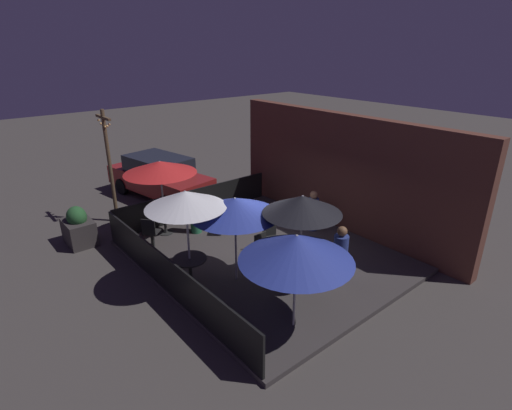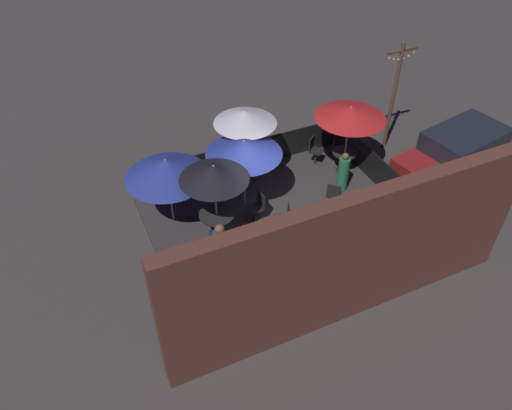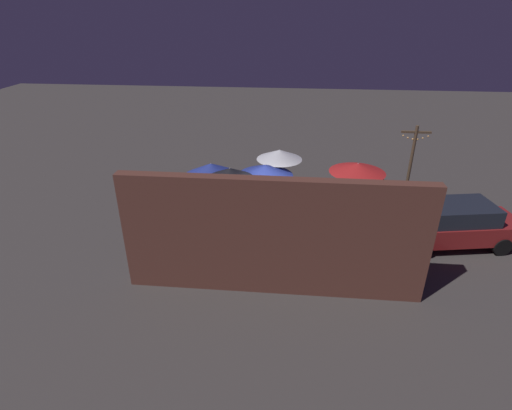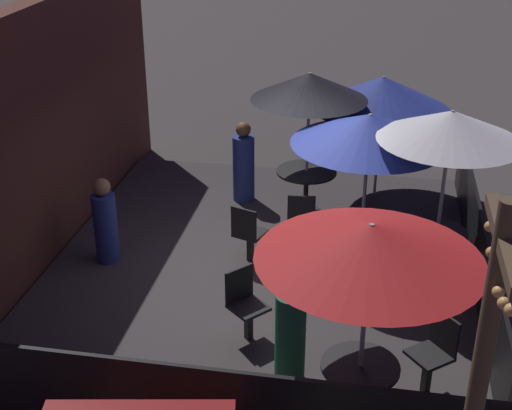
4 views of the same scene
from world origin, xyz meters
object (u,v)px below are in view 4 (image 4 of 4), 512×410
(patio_chair_0, at_px, (301,219))
(patron_2, at_px, (105,223))
(patio_umbrella_3, at_px, (369,129))
(patio_chair_2, at_px, (245,302))
(dining_table_2, at_px, (359,377))
(patron_1, at_px, (290,335))
(patio_umbrella_2, at_px, (370,242))
(patio_umbrella_4, at_px, (382,93))
(patio_umbrella_1, at_px, (309,86))
(dining_table_1, at_px, (306,179))
(patio_chair_1, at_px, (434,351))
(dining_table_0, at_px, (436,241))
(patio_chair_3, at_px, (248,232))
(patron_0, at_px, (244,165))
(patio_umbrella_0, at_px, (451,126))

(patio_chair_0, relative_size, patron_2, 0.73)
(patio_umbrella_3, xyz_separation_m, patio_chair_2, (-2.24, 1.29, -1.47))
(dining_table_2, height_order, patron_1, patron_1)
(patron_1, distance_m, patron_2, 3.65)
(patio_umbrella_2, bearing_deg, patio_umbrella_4, -0.32)
(patio_umbrella_1, relative_size, dining_table_1, 2.43)
(patio_umbrella_2, xyz_separation_m, patio_umbrella_4, (5.65, -0.03, -0.31))
(patio_chair_1, relative_size, patron_2, 0.74)
(dining_table_0, distance_m, patron_1, 2.98)
(patio_chair_3, height_order, patron_2, patron_2)
(patio_umbrella_2, relative_size, patio_chair_2, 2.56)
(patio_chair_3, height_order, patron_0, patron_0)
(patio_umbrella_3, relative_size, dining_table_0, 2.68)
(dining_table_0, bearing_deg, patio_chair_1, 176.94)
(patio_umbrella_0, height_order, patio_chair_2, patio_umbrella_0)
(patio_umbrella_3, bearing_deg, dining_table_0, -115.54)
(patio_chair_0, height_order, patio_chair_1, patio_chair_1)
(patron_1, bearing_deg, dining_table_2, 21.66)
(dining_table_0, xyz_separation_m, patron_1, (-2.46, 1.67, 0.01))
(patio_chair_0, height_order, patio_chair_3, patio_chair_0)
(patio_umbrella_3, bearing_deg, patron_2, 102.31)
(dining_table_1, distance_m, patron_2, 3.32)
(patio_umbrella_0, bearing_deg, patron_0, 56.32)
(dining_table_0, distance_m, patio_chair_2, 2.90)
(patio_chair_3, xyz_separation_m, patron_1, (-2.45, -0.93, 0.11))
(patio_chair_2, xyz_separation_m, patron_0, (3.79, 0.75, 0.15))
(patio_chair_3, bearing_deg, patio_umbrella_1, 0.00)
(patio_chair_2, xyz_separation_m, patio_chair_3, (1.74, 0.29, 0.00))
(patio_umbrella_1, distance_m, patio_umbrella_3, 1.57)
(patio_umbrella_4, bearing_deg, dining_table_2, 179.68)
(patio_chair_2, bearing_deg, patio_umbrella_4, 113.41)
(patron_2, bearing_deg, patron_0, 42.56)
(patio_umbrella_4, height_order, patron_2, patio_umbrella_4)
(patio_umbrella_3, xyz_separation_m, patron_2, (-0.78, 3.59, -1.36))
(dining_table_1, distance_m, patron_1, 4.19)
(patio_umbrella_3, bearing_deg, patio_chair_1, -162.73)
(patio_umbrella_0, distance_m, patio_umbrella_4, 2.82)
(patron_2, bearing_deg, patio_umbrella_1, 23.42)
(patron_0, distance_m, patron_2, 2.81)
(patio_chair_0, xyz_separation_m, patio_chair_3, (-0.49, 0.70, -0.03))
(patio_umbrella_0, relative_size, patron_0, 1.75)
(patio_umbrella_2, bearing_deg, patio_chair_1, -50.25)
(patio_umbrella_1, height_order, patio_umbrella_4, patio_umbrella_1)
(patio_umbrella_1, relative_size, patio_umbrella_2, 1.02)
(patio_chair_0, bearing_deg, patio_umbrella_0, -107.37)
(patio_umbrella_4, relative_size, dining_table_1, 2.36)
(patio_umbrella_4, distance_m, patron_1, 5.32)
(patio_umbrella_1, xyz_separation_m, patio_chair_3, (-1.73, 0.63, -1.65))
(patio_umbrella_0, distance_m, patio_chair_2, 3.38)
(dining_table_0, relative_size, patio_chair_3, 0.90)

